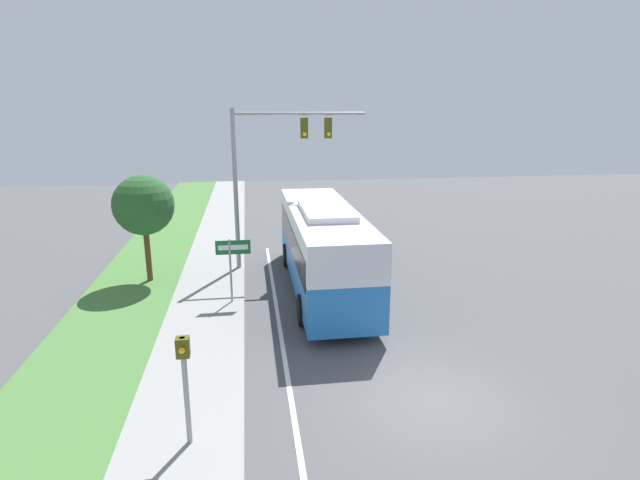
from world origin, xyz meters
name	(u,v)px	position (x,y,z in m)	size (l,w,h in m)	color
ground_plane	(431,400)	(0.00, 0.00, 0.00)	(80.00, 80.00, 0.00)	#4C4C4F
sidewalk	(186,418)	(-6.20, 0.00, 0.06)	(2.80, 80.00, 0.12)	gray
grass_verge	(45,431)	(-9.40, 0.00, 0.05)	(3.60, 80.00, 0.10)	#477538
lane_divider_near	(293,411)	(-3.60, 0.00, 0.00)	(0.14, 30.00, 0.01)	silver
bus	(323,244)	(-1.56, 8.42, 1.97)	(2.76, 10.75, 3.62)	#236BB7
signal_gantry	(272,158)	(-3.38, 11.57, 5.16)	(5.95, 0.41, 7.32)	#939399
pedestrian_signal	(185,373)	(-6.00, -1.00, 1.84)	(0.28, 0.34, 2.66)	#939399
street_sign	(232,258)	(-5.19, 7.33, 1.86)	(1.30, 0.08, 2.59)	#939399
roadside_tree	(143,205)	(-8.83, 10.36, 3.39)	(2.52, 2.52, 4.56)	brown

